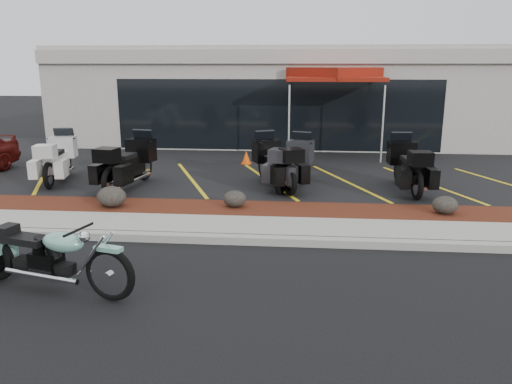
# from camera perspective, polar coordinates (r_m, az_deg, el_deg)

# --- Properties ---
(ground) EXTENTS (90.00, 90.00, 0.00)m
(ground) POSITION_cam_1_polar(r_m,az_deg,el_deg) (8.74, -1.00, -7.95)
(ground) COLOR black
(ground) RESTS_ON ground
(curb) EXTENTS (24.00, 0.25, 0.15)m
(curb) POSITION_cam_1_polar(r_m,az_deg,el_deg) (9.55, -0.43, -5.49)
(curb) COLOR gray
(curb) RESTS_ON ground
(sidewalk) EXTENTS (24.00, 1.20, 0.15)m
(sidewalk) POSITION_cam_1_polar(r_m,az_deg,el_deg) (10.20, -0.06, -4.16)
(sidewalk) COLOR gray
(sidewalk) RESTS_ON ground
(mulch_bed) EXTENTS (24.00, 1.20, 0.16)m
(mulch_bed) POSITION_cam_1_polar(r_m,az_deg,el_deg) (11.34, 0.48, -2.21)
(mulch_bed) COLOR #3B160D
(mulch_bed) RESTS_ON ground
(upper_lot) EXTENTS (26.00, 9.60, 0.15)m
(upper_lot) POSITION_cam_1_polar(r_m,az_deg,el_deg) (16.58, 1.97, 3.08)
(upper_lot) COLOR black
(upper_lot) RESTS_ON ground
(dealership_building) EXTENTS (18.00, 8.16, 4.00)m
(dealership_building) POSITION_cam_1_polar(r_m,az_deg,el_deg) (22.56, 2.89, 11.02)
(dealership_building) COLOR gray
(dealership_building) RESTS_ON ground
(boulder_left) EXTENTS (0.67, 0.56, 0.47)m
(boulder_left) POSITION_cam_1_polar(r_m,az_deg,el_deg) (11.83, -16.18, -0.51)
(boulder_left) COLOR black
(boulder_left) RESTS_ON mulch_bed
(boulder_mid) EXTENTS (0.53, 0.44, 0.38)m
(boulder_mid) POSITION_cam_1_polar(r_m,az_deg,el_deg) (11.37, -2.46, -0.78)
(boulder_mid) COLOR black
(boulder_mid) RESTS_ON mulch_bed
(boulder_right) EXTENTS (0.55, 0.46, 0.39)m
(boulder_right) POSITION_cam_1_polar(r_m,az_deg,el_deg) (11.59, 20.81, -1.39)
(boulder_right) COLOR black
(boulder_right) RESTS_ON mulch_bed
(hero_cruiser) EXTENTS (3.15, 1.53, 1.07)m
(hero_cruiser) POSITION_cam_1_polar(r_m,az_deg,el_deg) (7.45, -16.38, -8.16)
(hero_cruiser) COLOR #73B39B
(hero_cruiser) RESTS_ON ground
(touring_white) EXTENTS (1.35, 2.52, 1.39)m
(touring_white) POSITION_cam_1_polar(r_m,az_deg,el_deg) (15.66, -20.96, 4.34)
(touring_white) COLOR silver
(touring_white) RESTS_ON upper_lot
(touring_black_front) EXTENTS (1.36, 2.61, 1.44)m
(touring_black_front) POSITION_cam_1_polar(r_m,az_deg,el_deg) (14.25, -12.69, 4.13)
(touring_black_front) COLOR black
(touring_black_front) RESTS_ON upper_lot
(touring_black_mid) EXTENTS (1.87, 2.60, 1.42)m
(touring_black_mid) POSITION_cam_1_polar(r_m,az_deg,el_deg) (13.88, 0.97, 4.17)
(touring_black_mid) COLOR black
(touring_black_mid) RESTS_ON upper_lot
(touring_grey) EXTENTS (1.57, 2.53, 1.38)m
(touring_grey) POSITION_cam_1_polar(r_m,az_deg,el_deg) (13.99, 5.24, 4.11)
(touring_grey) COLOR #2A2A2F
(touring_grey) RESTS_ON upper_lot
(touring_black_rear) EXTENTS (1.07, 2.49, 1.42)m
(touring_black_rear) POSITION_cam_1_polar(r_m,az_deg,el_deg) (14.13, 16.11, 3.78)
(touring_black_rear) COLOR black
(touring_black_rear) RESTS_ON upper_lot
(traffic_cone) EXTENTS (0.38, 0.38, 0.42)m
(traffic_cone) POSITION_cam_1_polar(r_m,az_deg,el_deg) (16.39, -1.12, 3.98)
(traffic_cone) COLOR #F34C08
(traffic_cone) RESTS_ON upper_lot
(popup_canopy) EXTENTS (3.54, 3.54, 3.07)m
(popup_canopy) POSITION_cam_1_polar(r_m,az_deg,el_deg) (18.25, 8.94, 13.01)
(popup_canopy) COLOR silver
(popup_canopy) RESTS_ON upper_lot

